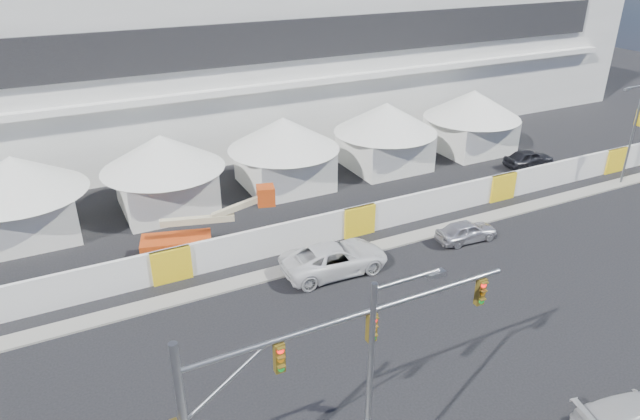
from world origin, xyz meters
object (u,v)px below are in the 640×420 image
streetlight_median (376,387)px  sedan_silver (466,231)px  boom_lift (189,237)px  traffic_mast (265,407)px  streetlight_curb (633,127)px  pickup_near (639,416)px  lot_car_b (529,158)px  pickup_curb (335,258)px

streetlight_median → sedan_silver: bearing=41.1°
streetlight_median → boom_lift: streetlight_median is taller
traffic_mast → streetlight_median: (3.02, -1.45, 0.74)m
streetlight_curb → boom_lift: (-32.59, 4.52, -3.47)m
pickup_near → lot_car_b: bearing=-24.5°
sedan_silver → pickup_near: pickup_near is taller
pickup_curb → pickup_near: pickup_curb is taller
boom_lift → streetlight_curb: bearing=7.6°
sedan_silver → lot_car_b: 15.17m
pickup_near → streetlight_median: size_ratio=0.59×
pickup_near → lot_car_b: (17.22, 22.84, -0.02)m
lot_car_b → sedan_silver: bearing=126.4°
boom_lift → streetlight_median: bearing=-71.9°
pickup_curb → lot_car_b: 23.31m
streetlight_median → streetlight_curb: size_ratio=1.12×
lot_car_b → boom_lift: 29.04m
streetlight_curb → pickup_near: bearing=-140.9°
sedan_silver → traffic_mast: (-18.11, -11.71, 3.80)m
traffic_mast → boom_lift: 18.46m
sedan_silver → lot_car_b: lot_car_b is taller
lot_car_b → streetlight_median: (-28.14, -20.90, 4.49)m
traffic_mast → streetlight_curb: 37.27m
sedan_silver → pickup_near: 15.67m
streetlight_median → streetlight_curb: bearing=25.2°
pickup_curb → streetlight_median: 15.56m
boom_lift → pickup_curb: bearing=-24.7°
sedan_silver → streetlight_curb: bearing=-80.0°
sedan_silver → boom_lift: size_ratio=0.48×
pickup_near → traffic_mast: 14.82m
streetlight_curb → streetlight_median: bearing=-154.8°
pickup_curb → streetlight_curb: bearing=-85.1°
boom_lift → pickup_near: bearing=-45.7°
sedan_silver → boom_lift: bearing=72.3°
lot_car_b → streetlight_median: 35.34m
pickup_curb → boom_lift: size_ratio=0.75×
streetlight_curb → traffic_mast: bearing=-158.8°
streetlight_curb → boom_lift: streetlight_curb is taller
traffic_mast → streetlight_median: bearing=-25.7°
sedan_silver → lot_car_b: size_ratio=0.93×
sedan_silver → lot_car_b: bearing=-55.5°
sedan_silver → streetlight_curb: 17.17m
lot_car_b → boom_lift: (-29.00, -1.42, 0.37)m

